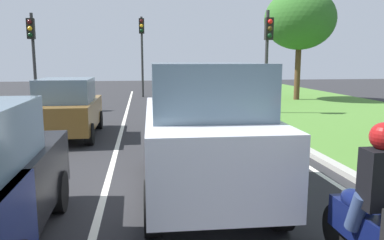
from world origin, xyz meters
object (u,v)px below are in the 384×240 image
(traffic_light_overhead_left, at_px, (32,45))
(car_suv_ahead, at_px, (202,129))
(traffic_light_near_right, at_px, (268,45))
(car_hatchback_far, at_px, (68,108))
(rider_person, at_px, (381,177))
(tree_roadside_far, at_px, (300,20))
(motorcycle, at_px, (379,238))
(traffic_light_far_median, at_px, (142,42))

(traffic_light_overhead_left, bearing_deg, car_suv_ahead, -63.48)
(car_suv_ahead, relative_size, traffic_light_near_right, 1.04)
(car_hatchback_far, bearing_deg, rider_person, -61.79)
(car_suv_ahead, bearing_deg, tree_roadside_far, 62.65)
(motorcycle, xyz_separation_m, tree_roadside_far, (6.48, 17.23, 3.94))
(car_suv_ahead, height_order, motorcycle, car_suv_ahead)
(rider_person, height_order, traffic_light_far_median, traffic_light_far_median)
(car_suv_ahead, height_order, traffic_light_far_median, traffic_light_far_median)
(rider_person, distance_m, traffic_light_far_median, 20.55)
(rider_person, distance_m, traffic_light_overhead_left, 16.38)
(rider_person, bearing_deg, tree_roadside_far, 69.21)
(car_hatchback_far, distance_m, motorcycle, 9.52)
(rider_person, relative_size, traffic_light_near_right, 0.27)
(tree_roadside_far, bearing_deg, rider_person, -110.66)
(motorcycle, relative_size, traffic_light_near_right, 0.44)
(car_suv_ahead, xyz_separation_m, traffic_light_overhead_left, (-5.83, 11.68, 1.80))
(motorcycle, distance_m, rider_person, 0.62)
(car_hatchback_far, height_order, traffic_light_far_median, traffic_light_far_median)
(traffic_light_near_right, relative_size, traffic_light_overhead_left, 0.99)
(car_hatchback_far, xyz_separation_m, traffic_light_far_median, (2.29, 11.99, 2.49))
(traffic_light_far_median, bearing_deg, traffic_light_near_right, -57.73)
(rider_person, height_order, traffic_light_overhead_left, traffic_light_overhead_left)
(traffic_light_near_right, bearing_deg, motorcycle, -103.60)
(car_hatchback_far, distance_m, traffic_light_far_median, 12.46)
(rider_person, xyz_separation_m, traffic_light_near_right, (2.94, 12.10, 1.72))
(car_suv_ahead, bearing_deg, motorcycle, -65.20)
(car_suv_ahead, relative_size, traffic_light_far_median, 0.93)
(car_suv_ahead, xyz_separation_m, traffic_light_far_median, (-0.94, 17.35, 2.21))
(motorcycle, xyz_separation_m, rider_person, (-0.00, 0.05, 0.62))
(car_hatchback_far, bearing_deg, car_suv_ahead, -59.31)
(motorcycle, bearing_deg, tree_roadside_far, 69.26)
(traffic_light_far_median, bearing_deg, car_hatchback_far, -100.83)
(traffic_light_far_median, bearing_deg, car_suv_ahead, -86.90)
(motorcycle, bearing_deg, traffic_light_near_right, 76.26)
(rider_person, relative_size, tree_roadside_far, 0.19)
(traffic_light_overhead_left, bearing_deg, car_hatchback_far, -67.67)
(car_hatchback_far, relative_size, rider_person, 3.19)
(car_suv_ahead, relative_size, traffic_light_overhead_left, 1.04)
(motorcycle, distance_m, traffic_light_far_median, 20.67)
(car_hatchback_far, distance_m, traffic_light_overhead_left, 7.14)
(car_hatchback_far, height_order, traffic_light_overhead_left, traffic_light_overhead_left)
(traffic_light_overhead_left, relative_size, traffic_light_far_median, 0.89)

